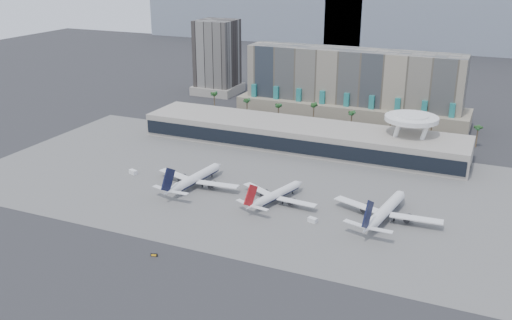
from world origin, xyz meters
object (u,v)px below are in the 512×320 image
at_px(airliner_right, 385,210).
at_px(taxiway_sign, 154,255).
at_px(airliner_centre, 276,195).
at_px(service_vehicle_a, 133,172).
at_px(airliner_left, 195,178).
at_px(service_vehicle_b, 313,220).

distance_m(airliner_right, taxiway_sign, 88.41).
height_order(airliner_centre, airliner_right, airliner_right).
relative_size(airliner_right, taxiway_sign, 19.15).
relative_size(airliner_centre, service_vehicle_a, 9.04).
relative_size(service_vehicle_a, taxiway_sign, 1.75).
bearing_deg(airliner_right, taxiway_sign, -129.37).
height_order(airliner_left, taxiway_sign, airliner_left).
height_order(airliner_centre, service_vehicle_b, airliner_centre).
bearing_deg(airliner_right, service_vehicle_a, -172.04).
xyz_separation_m(airliner_centre, taxiway_sign, (-21.28, -57.67, -2.77)).
distance_m(airliner_right, service_vehicle_a, 116.41).
xyz_separation_m(airliner_centre, service_vehicle_a, (-72.12, 2.69, -2.30)).
relative_size(airliner_left, airliner_right, 0.96).
xyz_separation_m(airliner_right, service_vehicle_a, (-116.37, 1.12, -2.90)).
relative_size(service_vehicle_a, service_vehicle_b, 1.15).
xyz_separation_m(airliner_centre, service_vehicle_b, (19.59, -11.59, -2.39)).
bearing_deg(airliner_left, airliner_centre, 5.19).
bearing_deg(service_vehicle_a, airliner_right, 20.09).
bearing_deg(airliner_left, taxiway_sign, -66.55).
bearing_deg(taxiway_sign, service_vehicle_a, 110.84).
relative_size(airliner_right, service_vehicle_a, 10.93).
bearing_deg(service_vehicle_b, airliner_right, 43.97).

